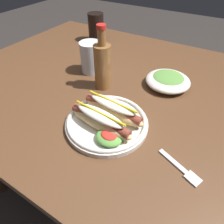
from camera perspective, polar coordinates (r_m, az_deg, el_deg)
The scene contains 8 objects.
ground_plane at distance 1.32m, azimuth 3.13°, elevation -20.11°, with size 8.00×8.00×0.00m, color #2D2826.
dining_table at distance 0.81m, azimuth 4.83°, elevation 2.42°, with size 1.43×0.99×0.74m.
hot_dog_plate at distance 0.57m, azimuth -1.52°, elevation -2.18°, with size 0.25×0.25×0.08m.
fork at distance 0.52m, azimuth 19.77°, elevation -15.46°, with size 0.12×0.06×0.00m.
soda_cup at distance 1.14m, azimuth -4.69°, elevation 23.50°, with size 0.08×0.08×0.14m, color black.
water_cup at distance 0.83m, azimuth -6.15°, elevation 15.59°, with size 0.09×0.09×0.12m, color silver.
glass_bottle at distance 0.71m, azimuth -2.78°, elevation 13.58°, with size 0.06×0.06×0.23m.
side_bowl at distance 0.77m, azimuth 16.03°, elevation 8.95°, with size 0.17×0.17×0.05m.
Camera 1 is at (0.26, -0.57, 1.16)m, focal length 31.24 mm.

